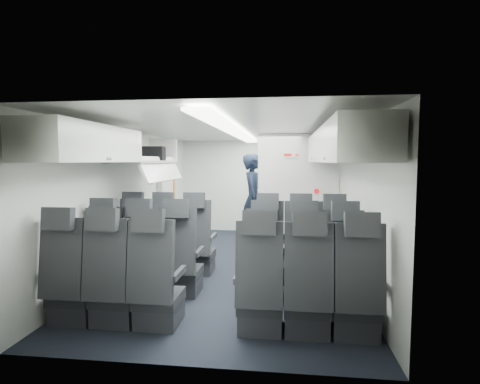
% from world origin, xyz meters
% --- Properties ---
extents(cabin_shell, '(3.41, 6.01, 2.16)m').
position_xyz_m(cabin_shell, '(0.00, 0.00, 1.12)').
color(cabin_shell, black).
rests_on(cabin_shell, ground).
extents(seat_row_front, '(3.33, 0.56, 1.24)m').
position_xyz_m(seat_row_front, '(-0.00, -0.53, 0.40)').
color(seat_row_front, '#252629').
rests_on(seat_row_front, cabin_shell).
extents(seat_row_mid, '(3.33, 0.56, 1.24)m').
position_xyz_m(seat_row_mid, '(-0.00, -1.43, 0.40)').
color(seat_row_mid, '#252629').
rests_on(seat_row_mid, cabin_shell).
extents(seat_row_rear, '(3.33, 0.56, 1.24)m').
position_xyz_m(seat_row_rear, '(-0.00, -2.33, 0.40)').
color(seat_row_rear, '#252629').
rests_on(seat_row_rear, cabin_shell).
extents(overhead_bin_left_rear, '(0.53, 1.80, 0.40)m').
position_xyz_m(overhead_bin_left_rear, '(-1.40, -2.00, 1.86)').
color(overhead_bin_left_rear, silver).
rests_on(overhead_bin_left_rear, cabin_shell).
extents(overhead_bin_left_front_open, '(0.64, 1.70, 0.72)m').
position_xyz_m(overhead_bin_left_front_open, '(-1.44, -0.25, 1.74)').
color(overhead_bin_left_front_open, '#9E9E93').
rests_on(overhead_bin_left_front_open, cabin_shell).
extents(overhead_bin_right_rear, '(0.53, 1.80, 0.40)m').
position_xyz_m(overhead_bin_right_rear, '(1.40, -2.00, 1.86)').
color(overhead_bin_right_rear, silver).
rests_on(overhead_bin_right_rear, cabin_shell).
extents(overhead_bin_right_front, '(0.53, 1.70, 0.40)m').
position_xyz_m(overhead_bin_right_front, '(1.40, -0.25, 1.86)').
color(overhead_bin_right_front, silver).
rests_on(overhead_bin_right_front, cabin_shell).
extents(bulkhead_partition, '(1.40, 0.15, 2.13)m').
position_xyz_m(bulkhead_partition, '(0.98, 0.80, 1.08)').
color(bulkhead_partition, silver).
rests_on(bulkhead_partition, cabin_shell).
extents(galley_unit, '(0.85, 0.52, 1.90)m').
position_xyz_m(galley_unit, '(0.95, 2.72, 0.95)').
color(galley_unit, '#939399').
rests_on(galley_unit, cabin_shell).
extents(boarding_door, '(0.12, 1.27, 1.86)m').
position_xyz_m(boarding_door, '(-1.64, 1.55, 0.95)').
color(boarding_door, silver).
rests_on(boarding_door, cabin_shell).
extents(flight_attendant, '(0.45, 0.67, 1.82)m').
position_xyz_m(flight_attendant, '(0.14, 1.50, 0.91)').
color(flight_attendant, black).
rests_on(flight_attendant, ground).
extents(carry_on_bag, '(0.40, 0.29, 0.22)m').
position_xyz_m(carry_on_bag, '(-1.36, -0.05, 1.79)').
color(carry_on_bag, black).
rests_on(carry_on_bag, overhead_bin_left_front_open).
extents(papers, '(0.19, 0.08, 0.14)m').
position_xyz_m(papers, '(0.33, 1.45, 1.07)').
color(papers, white).
rests_on(papers, flight_attendant).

